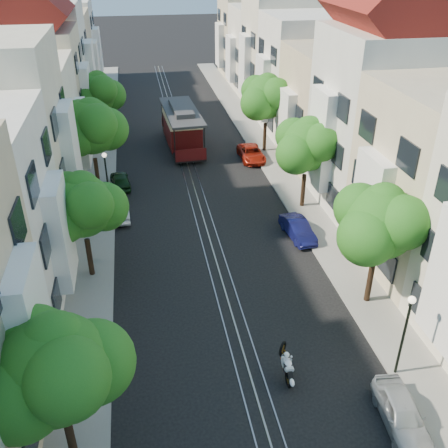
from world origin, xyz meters
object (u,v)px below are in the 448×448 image
tree_w_d (98,94)px  lamp_east (406,324)px  tree_e_d (267,98)px  parked_car_e_near (402,413)px  sportbike_rider (287,364)px  tree_e_b (381,224)px  cable_car (182,125)px  tree_w_a (57,371)px  parked_car_w_far (120,180)px  lamp_west (106,173)px  parked_car_e_far (251,153)px  tree_e_c (308,146)px  parked_car_w_mid (120,211)px  tree_w_c (92,128)px  parked_car_e_mid (298,229)px  tree_w_b (83,207)px

tree_w_d → lamp_east: size_ratio=1.57×
tree_e_d → parked_car_e_near: (-2.02, -29.46, -4.25)m
lamp_east → sportbike_rider: (-4.82, 0.64, -2.03)m
tree_e_b → cable_car: (-7.22, 24.31, -2.65)m
tree_w_a → sportbike_rider: 9.84m
sportbike_rider → parked_car_w_far: sportbike_rider is taller
cable_car → tree_e_b: bearing=-76.4°
lamp_west → parked_car_e_far: bearing=31.4°
tree_e_c → tree_w_a: bearing=-128.7°
tree_e_c → lamp_east: size_ratio=1.57×
lamp_east → parked_car_w_mid: bearing=125.6°
tree_w_a → lamp_west: tree_w_a is taller
tree_w_c → lamp_east: size_ratio=1.71×
cable_car → parked_car_w_mid: 13.93m
tree_e_c → parked_car_w_mid: size_ratio=1.96×
sportbike_rider → parked_car_w_mid: bearing=113.5°
parked_car_e_mid → tree_e_d: bearing=77.1°
tree_w_b → parked_car_w_mid: bearing=77.0°
tree_e_d → tree_w_d: 15.25m
tree_e_b → tree_e_d: size_ratio=0.98×
tree_e_b → sportbike_rider: tree_e_b is taller
lamp_east → parked_car_w_far: size_ratio=1.22×
cable_car → tree_w_a: bearing=-105.8°
tree_w_c → parked_car_w_far: tree_w_c is taller
tree_w_d → parked_car_w_mid: bearing=-84.3°
cable_car → parked_car_e_mid: size_ratio=2.60×
tree_w_b → tree_w_d: tree_w_d is taller
parked_car_e_mid → parked_car_e_near: bearing=-98.0°
tree_w_a → sportbike_rider: tree_w_a is taller
lamp_west → sportbike_rider: (7.78, -17.36, -2.03)m
tree_e_b → tree_w_c: 21.53m
tree_w_a → parked_car_w_mid: (1.54, 18.67, -4.18)m
tree_e_c → tree_w_c: 15.25m
parked_car_w_far → lamp_east: bearing=112.1°
tree_w_a → cable_car: tree_w_a is taller
tree_e_c → tree_e_d: 11.00m
sportbike_rider → parked_car_e_far: sportbike_rider is taller
tree_e_c → parked_car_w_far: tree_e_c is taller
tree_e_b → tree_w_a: bearing=-154.1°
parked_car_w_mid → tree_w_c: bearing=-73.9°
tree_w_b → tree_w_c: tree_w_c is taller
tree_e_d → parked_car_e_mid: 15.65m
tree_w_c → parked_car_e_near: size_ratio=1.95×
tree_e_b → sportbike_rider: 8.22m
tree_w_d → tree_w_c: bearing=-90.0°
tree_e_d → parked_car_w_mid: size_ratio=2.05×
tree_e_b → parked_car_w_far: tree_e_b is taller
lamp_west → parked_car_w_far: (0.70, 3.64, -2.26)m
lamp_west → tree_e_c: bearing=-8.5°
sportbike_rider → parked_car_e_near: (3.76, -3.12, -0.19)m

